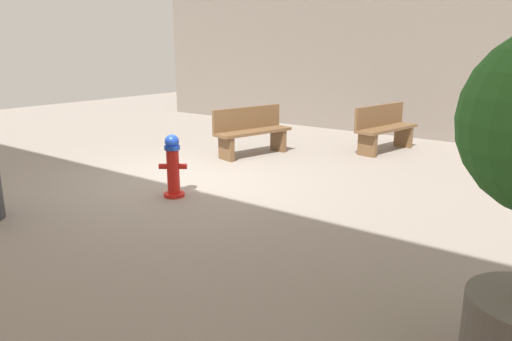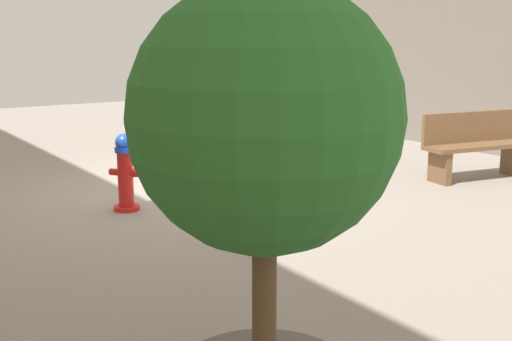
# 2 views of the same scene
# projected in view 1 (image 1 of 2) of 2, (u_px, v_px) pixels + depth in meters

# --- Properties ---
(ground_plane) EXTENTS (23.40, 23.40, 0.00)m
(ground_plane) POSITION_uv_depth(u_px,v_px,m) (185.00, 181.00, 7.75)
(ground_plane) COLOR gray
(fire_hydrant) EXTENTS (0.36, 0.37, 0.91)m
(fire_hydrant) POSITION_uv_depth(u_px,v_px,m) (173.00, 166.00, 6.83)
(fire_hydrant) COLOR red
(fire_hydrant) RESTS_ON ground_plane
(bench_near) EXTENTS (1.72, 0.83, 0.95)m
(bench_near) POSITION_uv_depth(u_px,v_px,m) (251.00, 130.00, 9.50)
(bench_near) COLOR brown
(bench_near) RESTS_ON ground_plane
(bench_far) EXTENTS (1.73, 0.74, 0.95)m
(bench_far) POSITION_uv_depth(u_px,v_px,m) (384.00, 127.00, 9.86)
(bench_far) COLOR brown
(bench_far) RESTS_ON ground_plane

